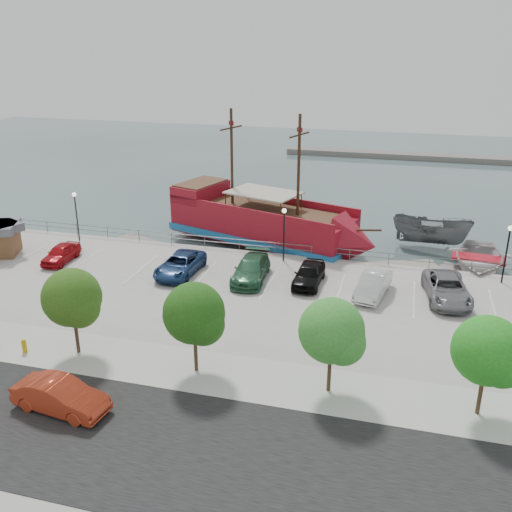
# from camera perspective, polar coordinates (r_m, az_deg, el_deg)

# --- Properties ---
(ground) EXTENTS (160.00, 160.00, 0.00)m
(ground) POSITION_cam_1_polar(r_m,az_deg,el_deg) (39.38, 0.64, -5.23)
(ground) COLOR #364648
(street) EXTENTS (100.00, 8.00, 0.04)m
(street) POSITION_cam_1_polar(r_m,az_deg,el_deg) (26.09, -8.74, -18.43)
(street) COLOR black
(street) RESTS_ON land_slab
(sidewalk) EXTENTS (100.00, 4.00, 0.05)m
(sidewalk) POSITION_cam_1_polar(r_m,az_deg,el_deg) (30.56, -4.19, -11.60)
(sidewalk) COLOR beige
(sidewalk) RESTS_ON land_slab
(seawall_railing) EXTENTS (50.00, 0.06, 1.00)m
(seawall_railing) POSITION_cam_1_polar(r_m,az_deg,el_deg) (45.75, 3.12, 0.70)
(seawall_railing) COLOR #606060
(seawall_railing) RESTS_ON land_slab
(far_shore) EXTENTS (40.00, 3.00, 0.80)m
(far_shore) POSITION_cam_1_polar(r_m,az_deg,el_deg) (90.77, 15.90, 9.56)
(far_shore) COLOR #68625C
(far_shore) RESTS_ON ground
(pirate_ship) EXTENTS (19.78, 10.82, 12.26)m
(pirate_ship) POSITION_cam_1_polar(r_m,az_deg,el_deg) (49.65, 1.90, 3.04)
(pirate_ship) COLOR maroon
(pirate_ship) RESTS_ON ground
(patrol_boat) EXTENTS (7.21, 3.82, 2.65)m
(patrol_boat) POSITION_cam_1_polar(r_m,az_deg,el_deg) (52.09, 17.11, 2.12)
(patrol_boat) COLOR #5C5F61
(patrol_boat) RESTS_ON ground
(speedboat) EXTENTS (6.11, 8.09, 1.58)m
(speedboat) POSITION_cam_1_polar(r_m,az_deg,el_deg) (48.34, 21.32, -0.57)
(speedboat) COLOR beige
(speedboat) RESTS_ON ground
(dock_west) EXTENTS (6.57, 4.29, 0.36)m
(dock_west) POSITION_cam_1_polar(r_m,az_deg,el_deg) (51.55, -10.89, 1.16)
(dock_west) COLOR gray
(dock_west) RESTS_ON ground
(dock_mid) EXTENTS (7.74, 4.50, 0.43)m
(dock_mid) POSITION_cam_1_polar(r_m,az_deg,el_deg) (46.68, 13.30, -1.17)
(dock_mid) COLOR gray
(dock_mid) RESTS_ON ground
(dock_east) EXTENTS (6.76, 4.31, 0.37)m
(dock_east) POSITION_cam_1_polar(r_m,az_deg,el_deg) (47.09, 21.63, -1.98)
(dock_east) COLOR gray
(dock_east) RESTS_ON ground
(street_sedan) EXTENTS (4.89, 2.21, 1.56)m
(street_sedan) POSITION_cam_1_polar(r_m,az_deg,el_deg) (28.95, -18.98, -13.11)
(street_sedan) COLOR #B5341B
(street_sedan) RESTS_ON street
(fire_hydrant) EXTENTS (0.29, 0.29, 0.84)m
(fire_hydrant) POSITION_cam_1_polar(r_m,az_deg,el_deg) (34.53, -22.17, -8.29)
(fire_hydrant) COLOR #C19B0D
(fire_hydrant) RESTS_ON sidewalk
(lamp_post_left) EXTENTS (0.36, 0.36, 4.28)m
(lamp_post_left) POSITION_cam_1_polar(r_m,az_deg,el_deg) (50.56, -17.58, 4.62)
(lamp_post_left) COLOR black
(lamp_post_left) RESTS_ON land_slab
(lamp_post_mid) EXTENTS (0.36, 0.36, 4.28)m
(lamp_post_mid) POSITION_cam_1_polar(r_m,az_deg,el_deg) (43.75, 2.82, 3.09)
(lamp_post_mid) COLOR black
(lamp_post_mid) RESTS_ON land_slab
(lamp_post_right) EXTENTS (0.36, 0.36, 4.28)m
(lamp_post_right) POSITION_cam_1_polar(r_m,az_deg,el_deg) (43.45, 23.88, 1.10)
(lamp_post_right) COLOR black
(lamp_post_right) RESTS_ON land_slab
(tree_c) EXTENTS (3.30, 3.20, 5.00)m
(tree_c) POSITION_cam_1_polar(r_m,az_deg,el_deg) (32.14, -17.77, -4.22)
(tree_c) COLOR #473321
(tree_c) RESTS_ON sidewalk
(tree_d) EXTENTS (3.30, 3.20, 5.00)m
(tree_d) POSITION_cam_1_polar(r_m,az_deg,el_deg) (29.13, -6.00, -5.97)
(tree_d) COLOR #473321
(tree_d) RESTS_ON sidewalk
(tree_e) EXTENTS (3.30, 3.20, 5.00)m
(tree_e) POSITION_cam_1_polar(r_m,az_deg,el_deg) (27.60, 7.83, -7.69)
(tree_e) COLOR #473321
(tree_e) RESTS_ON sidewalk
(tree_f) EXTENTS (3.30, 3.20, 5.00)m
(tree_f) POSITION_cam_1_polar(r_m,az_deg,el_deg) (27.81, 22.44, -9.02)
(tree_f) COLOR #473321
(tree_f) RESTS_ON sidewalk
(parked_car_a) EXTENTS (1.84, 4.14, 1.38)m
(parked_car_a) POSITION_cam_1_polar(r_m,az_deg,el_deg) (46.87, -18.93, 0.26)
(parked_car_a) COLOR #AB0D14
(parked_car_a) RESTS_ON land_slab
(parked_car_c) EXTENTS (2.63, 5.41, 1.48)m
(parked_car_c) POSITION_cam_1_polar(r_m,az_deg,el_deg) (42.39, -7.61, -0.86)
(parked_car_c) COLOR navy
(parked_car_c) RESTS_ON land_slab
(parked_car_d) EXTENTS (2.57, 5.58, 1.58)m
(parked_car_d) POSITION_cam_1_polar(r_m,az_deg,el_deg) (41.05, -0.50, -1.35)
(parked_car_d) COLOR #285B39
(parked_car_d) RESTS_ON land_slab
(parked_car_e) EXTENTS (1.95, 4.63, 1.56)m
(parked_car_e) POSITION_cam_1_polar(r_m,az_deg,el_deg) (40.48, 5.31, -1.79)
(parked_car_e) COLOR black
(parked_car_e) RESTS_ON land_slab
(parked_car_f) EXTENTS (2.42, 4.89, 1.54)m
(parked_car_f) POSITION_cam_1_polar(r_m,az_deg,el_deg) (39.38, 11.61, -2.86)
(parked_car_f) COLOR silver
(parked_car_f) RESTS_ON land_slab
(parked_car_g) EXTENTS (3.42, 6.03, 1.59)m
(parked_car_g) POSITION_cam_1_polar(r_m,az_deg,el_deg) (40.05, 18.55, -3.11)
(parked_car_g) COLOR slate
(parked_car_g) RESTS_ON land_slab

